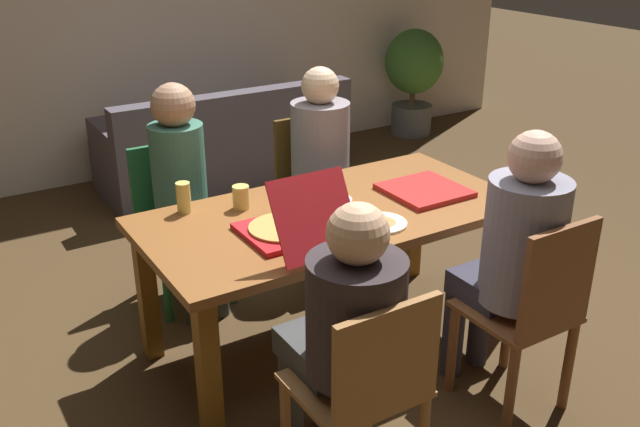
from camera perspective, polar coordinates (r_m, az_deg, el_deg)
name	(u,v)px	position (r m, az deg, el deg)	size (l,w,h in m)	color
ground_plane	(330,341)	(3.65, 0.84, -10.28)	(20.00, 20.00, 0.00)	#47331C
dining_table	(331,229)	(3.34, 0.90, -1.25)	(1.78, 0.89, 0.73)	brown
chair_0	(368,389)	(2.55, 3.88, -13.93)	(0.44, 0.40, 0.86)	#966434
person_0	(347,322)	(2.53, 2.16, -8.74)	(0.35, 0.54, 1.16)	#3F3F3F
chair_1	(531,312)	(3.08, 16.70, -7.67)	(0.41, 0.42, 0.92)	brown
person_1	(515,248)	(3.04, 15.46, -2.72)	(0.33, 0.49, 1.25)	#353241
chair_2	(313,184)	(4.30, -0.61, 2.43)	(0.40, 0.44, 0.88)	brown
person_2	(325,154)	(4.11, 0.37, 4.83)	(0.34, 0.51, 1.22)	#373B4C
chair_3	(178,217)	(3.97, -11.43, -0.28)	(0.43, 0.44, 0.85)	#24693B
person_3	(183,180)	(3.76, -11.02, 2.65)	(0.29, 0.46, 1.23)	#323A36
pizza_box_0	(289,228)	(3.01, -2.50, -1.17)	(0.35, 0.52, 0.34)	red
pizza_box_1	(424,190)	(3.54, 8.44, 1.86)	(0.37, 0.37, 0.03)	#B12321
plate_0	(381,222)	(3.17, 4.95, -0.71)	(0.24, 0.24, 0.03)	white
plate_1	(331,200)	(3.40, 0.92, 1.08)	(0.20, 0.20, 0.01)	white
drinking_glass_0	(184,198)	(3.32, -10.97, 1.27)	(0.07, 0.07, 0.15)	#DCCD64
drinking_glass_1	(241,197)	(3.33, -6.41, 1.31)	(0.08, 0.08, 0.11)	#DACB68
couch	(226,150)	(5.60, -7.60, 5.13)	(1.90, 0.77, 0.80)	#514953
potted_plant	(414,73)	(6.84, 7.58, 11.19)	(0.55, 0.55, 1.00)	#535452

